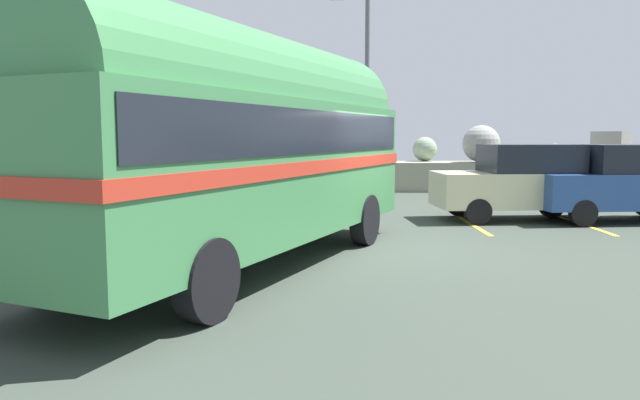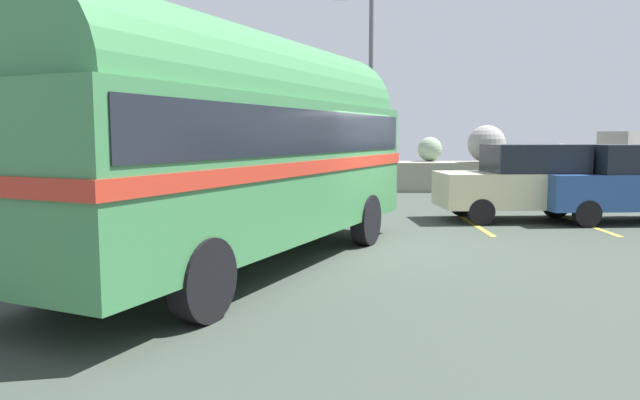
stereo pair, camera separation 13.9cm
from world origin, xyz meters
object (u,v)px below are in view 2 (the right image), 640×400
object	(u,v)px
vintage_coach	(242,138)
parked_car_middle	(626,183)
parked_car_nearest	(526,182)
lamp_post	(367,87)

from	to	relation	value
vintage_coach	parked_car_middle	distance (m)	9.94
parked_car_nearest	lamp_post	size ratio (longest dim) A/B	0.68
vintage_coach	lamp_post	bearing A→B (deg)	97.64
parked_car_middle	lamp_post	bearing A→B (deg)	55.73
parked_car_middle	lamp_post	distance (m)	7.36
lamp_post	parked_car_middle	bearing A→B (deg)	-29.09
parked_car_nearest	parked_car_middle	bearing A→B (deg)	-99.89
vintage_coach	lamp_post	size ratio (longest dim) A/B	1.42
lamp_post	parked_car_nearest	bearing A→B (deg)	-39.98
vintage_coach	parked_car_middle	bearing A→B (deg)	54.71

